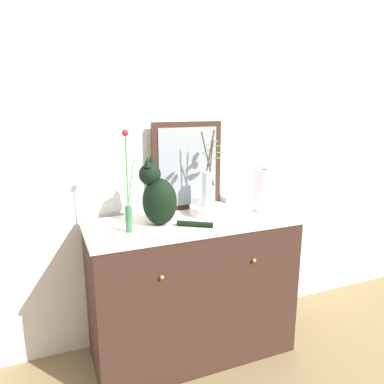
% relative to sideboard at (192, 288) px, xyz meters
% --- Properties ---
extents(ground_plane, '(6.00, 6.00, 0.00)m').
position_rel_sideboard_xyz_m(ground_plane, '(0.00, 0.00, -0.46)').
color(ground_plane, olive).
extents(wall_back, '(4.40, 0.08, 2.60)m').
position_rel_sideboard_xyz_m(wall_back, '(0.00, 0.34, 0.84)').
color(wall_back, silver).
rests_on(wall_back, ground_plane).
extents(sideboard, '(1.30, 0.55, 0.92)m').
position_rel_sideboard_xyz_m(sideboard, '(0.00, 0.00, 0.00)').
color(sideboard, '#362119').
rests_on(sideboard, ground_plane).
extents(mirror_leaning, '(0.48, 0.03, 0.59)m').
position_rel_sideboard_xyz_m(mirror_leaning, '(0.07, 0.24, 0.75)').
color(mirror_leaning, '#372116').
rests_on(mirror_leaning, sideboard).
extents(cat_sitting, '(0.41, 0.31, 0.41)m').
position_rel_sideboard_xyz_m(cat_sitting, '(-0.21, 0.00, 0.63)').
color(cat_sitting, black).
rests_on(cat_sitting, sideboard).
extents(vase_slim_green, '(0.06, 0.04, 0.57)m').
position_rel_sideboard_xyz_m(vase_slim_green, '(-0.41, -0.06, 0.64)').
color(vase_slim_green, '#336B41').
rests_on(vase_slim_green, sideboard).
extents(bowl_porcelain, '(0.24, 0.24, 0.06)m').
position_rel_sideboard_xyz_m(bowl_porcelain, '(0.14, 0.08, 0.49)').
color(bowl_porcelain, white).
rests_on(bowl_porcelain, sideboard).
extents(vase_glass_clear, '(0.19, 0.19, 0.49)m').
position_rel_sideboard_xyz_m(vase_glass_clear, '(0.15, 0.08, 0.66)').
color(vase_glass_clear, silver).
rests_on(vase_glass_clear, bowl_porcelain).
extents(jar_lidded_porcelain, '(0.10, 0.10, 0.36)m').
position_rel_sideboard_xyz_m(jar_lidded_porcelain, '(0.51, -0.00, 0.63)').
color(jar_lidded_porcelain, white).
rests_on(jar_lidded_porcelain, sideboard).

